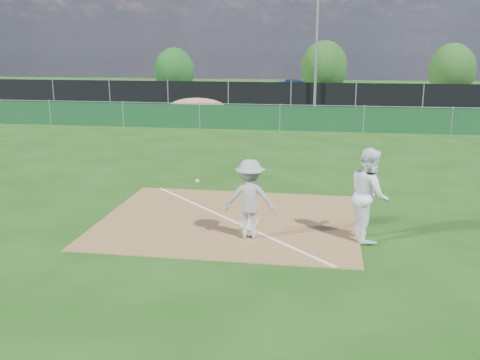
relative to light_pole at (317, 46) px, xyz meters
name	(u,v)px	position (x,y,z in m)	size (l,w,h in m)	color
ground	(269,150)	(-1.50, -12.70, -4.00)	(90.00, 90.00, 0.00)	#18440E
infield_dirt	(229,220)	(-1.50, -21.70, -3.99)	(6.00, 5.00, 0.02)	olive
foul_line	(229,219)	(-1.50, -21.70, -3.98)	(0.08, 7.00, 0.01)	white
green_fence	(280,118)	(-1.50, -7.70, -3.40)	(44.00, 0.05, 1.20)	#0F391B
dirt_mound	(197,108)	(-6.50, -4.20, -3.42)	(3.38, 2.60, 1.17)	#A2764E
black_fence	(291,97)	(-1.50, 0.30, -3.10)	(46.00, 0.04, 1.80)	black
parking_lot	(295,103)	(-1.50, 5.30, -4.00)	(46.00, 9.00, 0.01)	black
light_pole	(317,46)	(0.00, 0.00, 0.00)	(0.16, 0.16, 8.00)	slate
first_base	(250,222)	(-0.97, -21.94, -3.94)	(0.34, 0.34, 0.07)	silver
play_at_first	(250,199)	(-0.84, -22.82, -3.12)	(1.72, 0.69, 1.71)	#A8A8AA
runner	(369,194)	(1.66, -22.47, -3.00)	(0.97, 0.75, 1.99)	white
car_left	(207,92)	(-7.67, 3.80, -3.20)	(1.86, 4.62, 1.57)	#A2A4A9
car_mid	(296,91)	(-1.46, 5.42, -3.19)	(1.70, 4.87, 1.60)	black
car_right	(359,96)	(2.92, 4.45, -3.34)	(1.81, 4.46, 1.30)	black
tree_left	(174,71)	(-11.66, 9.48, -2.00)	(3.27, 3.27, 3.88)	#382316
tree_mid	(324,67)	(0.44, 11.60, -1.71)	(3.75, 3.75, 4.45)	#382316
tree_right	(452,70)	(10.38, 11.18, -1.82)	(3.58, 3.58, 4.24)	#382316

